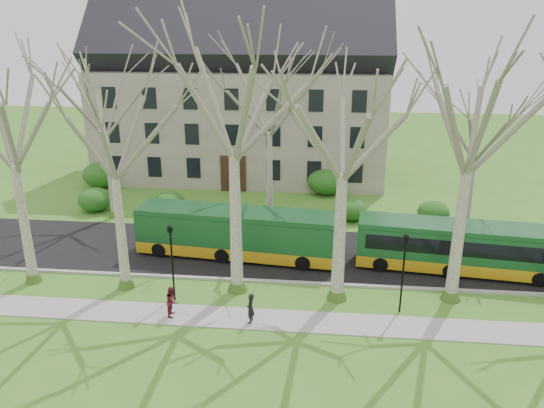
{
  "coord_description": "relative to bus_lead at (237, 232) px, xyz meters",
  "views": [
    {
      "loc": [
        1.82,
        -25.67,
        14.61
      ],
      "look_at": [
        -1.09,
        3.0,
        4.3
      ],
      "focal_mm": 35.0,
      "sensor_mm": 36.0,
      "label": 1
    }
  ],
  "objects": [
    {
      "name": "bus_lead",
      "position": [
        0.0,
        0.0,
        0.0
      ],
      "size": [
        12.85,
        3.93,
        3.16
      ],
      "primitive_type": null,
      "rotation": [
        0.0,
        0.0,
        -0.1
      ],
      "color": "#154921",
      "rests_on": "road"
    },
    {
      "name": "lamp_row",
      "position": [
        3.52,
        -5.84,
        0.93
      ],
      "size": [
        36.22,
        0.22,
        4.3
      ],
      "color": "black",
      "rests_on": "ground"
    },
    {
      "name": "sidewalk",
      "position": [
        3.52,
        -7.34,
        -1.61
      ],
      "size": [
        70.0,
        2.0,
        0.06
      ],
      "primitive_type": "cube",
      "color": "gray",
      "rests_on": "ground"
    },
    {
      "name": "pedestrian_a",
      "position": [
        1.94,
        -7.69,
        -0.79
      ],
      "size": [
        0.47,
        0.63,
        1.58
      ],
      "primitive_type": "imported",
      "rotation": [
        0.0,
        0.0,
        -1.73
      ],
      "color": "black",
      "rests_on": "sidewalk"
    },
    {
      "name": "hedges",
      "position": [
        -1.15,
        9.16,
        -0.64
      ],
      "size": [
        30.6,
        8.6,
        2.0
      ],
      "color": "#185419",
      "rests_on": "ground"
    },
    {
      "name": "building",
      "position": [
        -2.48,
        19.16,
        6.43
      ],
      "size": [
        26.5,
        12.2,
        16.0
      ],
      "color": "gray",
      "rests_on": "ground"
    },
    {
      "name": "bus_follow",
      "position": [
        13.63,
        -0.72,
        -0.06
      ],
      "size": [
        12.35,
        3.91,
        3.04
      ],
      "primitive_type": null,
      "rotation": [
        0.0,
        0.0,
        -0.12
      ],
      "color": "#154921",
      "rests_on": "road"
    },
    {
      "name": "tree_row_far",
      "position": [
        2.19,
        6.16,
        4.36
      ],
      "size": [
        33.0,
        7.0,
        12.0
      ],
      "color": "gray",
      "rests_on": "ground"
    },
    {
      "name": "road",
      "position": [
        3.52,
        0.66,
        -1.61
      ],
      "size": [
        80.0,
        8.0,
        0.06
      ],
      "primitive_type": "cube",
      "color": "black",
      "rests_on": "ground"
    },
    {
      "name": "curb",
      "position": [
        3.52,
        -3.34,
        -1.57
      ],
      "size": [
        80.0,
        0.25,
        0.14
      ],
      "primitive_type": "cube",
      "color": "#A5A39E",
      "rests_on": "ground"
    },
    {
      "name": "ground",
      "position": [
        3.52,
        -4.84,
        -1.64
      ],
      "size": [
        120.0,
        120.0,
        0.0
      ],
      "primitive_type": "plane",
      "color": "#427A23",
      "rests_on": "ground"
    },
    {
      "name": "pedestrian_b",
      "position": [
        -2.13,
        -7.42,
        -0.79
      ],
      "size": [
        0.64,
        0.81,
        1.59
      ],
      "primitive_type": "imported",
      "rotation": [
        0.0,
        0.0,
        1.63
      ],
      "color": "maroon",
      "rests_on": "sidewalk"
    },
    {
      "name": "tree_row_verge",
      "position": [
        3.52,
        -4.54,
        5.36
      ],
      "size": [
        49.0,
        7.0,
        14.0
      ],
      "color": "gray",
      "rests_on": "ground"
    }
  ]
}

